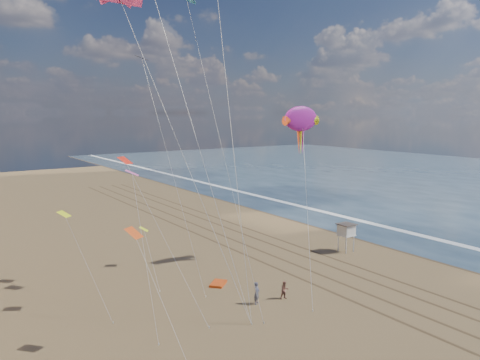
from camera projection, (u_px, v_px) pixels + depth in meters
name	position (u px, v px, depth m)	size (l,w,h in m)	color
wet_sand	(313.00, 217.00, 73.59)	(260.00, 260.00, 0.00)	#42301E
foam	(332.00, 214.00, 75.95)	(260.00, 260.00, 0.00)	white
tracks	(270.00, 249.00, 56.22)	(7.68, 120.00, 0.01)	brown
lifeguard_stand	(346.00, 230.00, 54.96)	(1.87, 1.87, 3.37)	white
grounded_kite	(218.00, 284.00, 44.65)	(1.94, 1.24, 0.22)	#F34D14
show_kite	(301.00, 119.00, 50.01)	(6.38, 6.05, 20.12)	#A01892
kite_flyer_a	(257.00, 293.00, 40.07)	(0.70, 0.46, 1.93)	#54566D
kite_flyer_b	(285.00, 290.00, 41.15)	(0.79, 0.61, 1.62)	#995E4E
small_kites	(137.00, 129.00, 41.17)	(10.17, 17.82, 22.10)	pink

